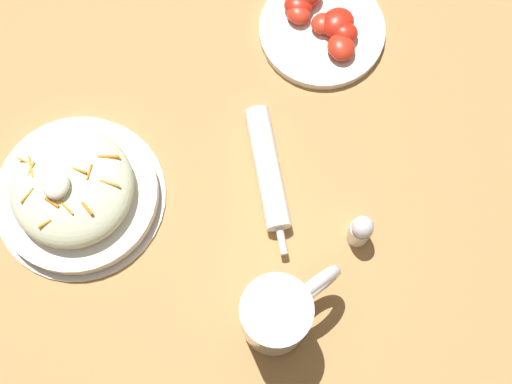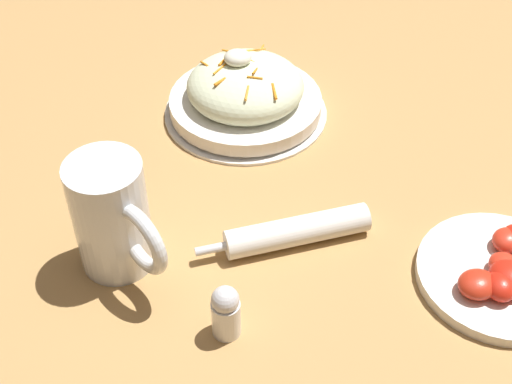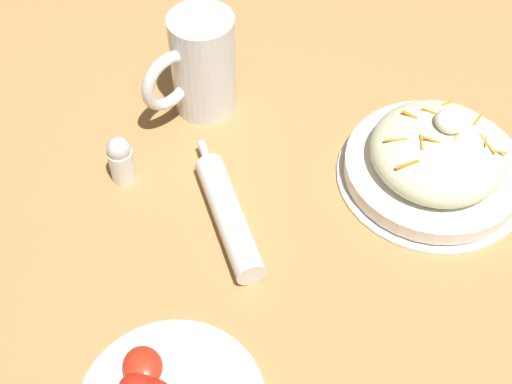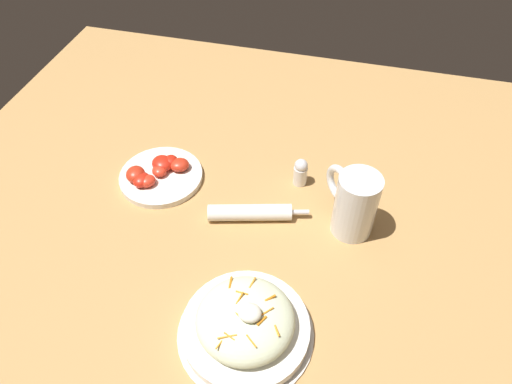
% 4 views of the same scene
% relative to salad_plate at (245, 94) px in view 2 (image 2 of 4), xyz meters
% --- Properties ---
extents(ground_plane, '(1.43, 1.43, 0.00)m').
position_rel_salad_plate_xyz_m(ground_plane, '(0.07, -0.19, -0.03)').
color(ground_plane, '#B2844C').
extents(salad_plate, '(0.23, 0.23, 0.10)m').
position_rel_salad_plate_xyz_m(salad_plate, '(0.00, 0.00, 0.00)').
color(salad_plate, white).
rests_on(salad_plate, ground_plane).
extents(beer_mug, '(0.11, 0.12, 0.14)m').
position_rel_salad_plate_xyz_m(beer_mug, '(-0.14, -0.28, 0.03)').
color(beer_mug, white).
rests_on(beer_mug, ground_plane).
extents(napkin_roll, '(0.20, 0.08, 0.03)m').
position_rel_salad_plate_xyz_m(napkin_roll, '(0.06, -0.25, -0.02)').
color(napkin_roll, white).
rests_on(napkin_roll, ground_plane).
extents(tomato_plate, '(0.18, 0.18, 0.04)m').
position_rel_salad_plate_xyz_m(tomato_plate, '(0.28, -0.31, -0.02)').
color(tomato_plate, white).
rests_on(tomato_plate, ground_plane).
extents(salt_shaker, '(0.03, 0.03, 0.07)m').
position_rel_salad_plate_xyz_m(salt_shaker, '(-0.02, -0.38, 0.00)').
color(salt_shaker, white).
rests_on(salt_shaker, ground_plane).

